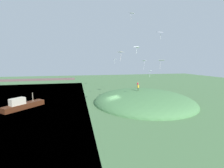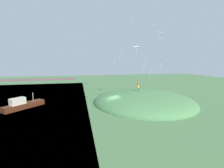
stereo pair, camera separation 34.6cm
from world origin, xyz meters
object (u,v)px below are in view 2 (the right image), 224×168
object	(u,v)px
person_near_shore	(138,87)
kite_1	(144,61)
person_watching_kites	(138,84)
kite_0	(115,59)
kite_8	(136,47)
boat_on_lake	(23,105)
kite_6	(150,71)
kite_7	(120,52)
kite_3	(132,13)
kite_2	(160,32)
kite_5	(138,48)
kite_4	(161,61)

from	to	relation	value
person_near_shore	kite_1	xyz separation A→B (m)	(1.95, 1.39, 5.89)
person_watching_kites	kite_0	bearing A→B (deg)	-115.59
person_near_shore	kite_8	distance (m)	9.24
boat_on_lake	kite_6	size ratio (longest dim) A/B	5.57
kite_6	kite_8	xyz separation A→B (m)	(-0.02, 7.30, 5.20)
boat_on_lake	kite_7	xyz separation A→B (m)	(18.40, -7.70, 10.27)
boat_on_lake	kite_3	size ratio (longest dim) A/B	4.29
person_watching_kites	kite_7	world-z (taller)	kite_7
kite_3	kite_2	bearing A→B (deg)	-92.48
kite_5	kite_8	size ratio (longest dim) A/B	1.01
boat_on_lake	kite_2	size ratio (longest dim) A/B	5.98
kite_8	boat_on_lake	bearing A→B (deg)	-178.60
kite_7	kite_4	bearing A→B (deg)	23.29
person_near_shore	kite_8	bearing A→B (deg)	-120.93
kite_1	kite_6	bearing A→B (deg)	-106.63
kite_0	kite_4	distance (m)	10.33
boat_on_lake	kite_8	xyz separation A→B (m)	(24.50, 0.60, 12.07)
kite_4	kite_6	world-z (taller)	kite_4
person_watching_kites	kite_3	bearing A→B (deg)	-131.47
boat_on_lake	person_near_shore	bearing A→B (deg)	131.85
kite_6	kite_8	distance (m)	8.96
kite_4	kite_6	size ratio (longest dim) A/B	1.52
kite_2	kite_7	size ratio (longest dim) A/B	0.77
kite_8	kite_0	bearing A→B (deg)	166.49
person_near_shore	person_watching_kites	bearing A→B (deg)	-171.41
person_near_shore	kite_1	world-z (taller)	kite_1
kite_0	kite_1	bearing A→B (deg)	-4.17
kite_8	kite_7	bearing A→B (deg)	-126.31
kite_1	kite_2	size ratio (longest dim) A/B	1.83
kite_7	kite_3	bearing A→B (deg)	62.51
kite_3	kite_5	xyz separation A→B (m)	(1.57, -0.31, -8.41)
kite_3	person_near_shore	bearing A→B (deg)	-89.99
boat_on_lake	person_near_shore	distance (m)	25.10
kite_1	kite_3	bearing A→B (deg)	118.25
kite_8	person_watching_kites	bearing A→B (deg)	61.05
person_near_shore	kite_3	size ratio (longest dim) A/B	0.96
person_watching_kites	kite_2	bearing A→B (deg)	-61.56
kite_6	kite_7	bearing A→B (deg)	-170.75
kite_7	kite_2	bearing A→B (deg)	-23.13
person_near_shore	person_watching_kites	distance (m)	5.80
kite_2	kite_7	world-z (taller)	kite_2
person_near_shore	kite_6	bearing A→B (deg)	26.48
kite_3	kite_0	bearing A→B (deg)	-148.58
kite_4	kite_7	xyz separation A→B (m)	(-10.50, -4.52, 1.33)
kite_2	kite_1	bearing A→B (deg)	77.14
kite_7	kite_5	bearing A→B (deg)	56.50
kite_1	kite_5	size ratio (longest dim) A/B	1.38
kite_3	kite_6	world-z (taller)	kite_3
kite_1	kite_6	xyz separation A→B (m)	(-2.36, -7.92, -1.89)
person_near_shore	boat_on_lake	bearing A→B (deg)	-60.34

